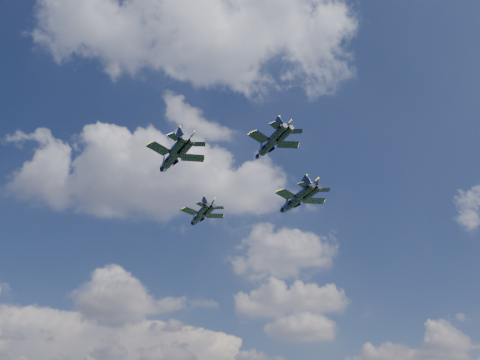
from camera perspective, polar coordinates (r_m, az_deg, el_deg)
name	(u,v)px	position (r m, az deg, el deg)	size (l,w,h in m)	color
jet_lead	(199,217)	(122.83, -5.02, -4.49)	(11.09, 15.33, 3.64)	black
jet_left	(171,159)	(103.76, -8.39, 2.59)	(12.59, 17.12, 4.12)	black
jet_right	(294,202)	(118.07, 6.56, -2.65)	(13.12, 18.06, 4.30)	black
jet_slot	(268,146)	(93.61, 3.43, 4.15)	(10.39, 14.33, 3.41)	black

